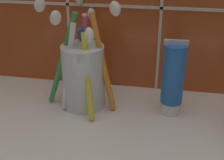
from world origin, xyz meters
TOP-DOWN VIEW (x-y plane):
  - sink_counter at (0.00, 0.00)cm, footprint 66.29×33.42cm
  - toothbrush_cup at (-10.29, 8.03)cm, footprint 14.26×15.30cm
  - toothpaste_tube at (4.37, 7.90)cm, footprint 3.67×3.50cm

SIDE VIEW (x-z plane):
  - sink_counter at x=0.00cm, z-range 0.00..2.00cm
  - toothbrush_cup at x=-10.29cm, z-range -1.11..17.35cm
  - toothpaste_tube at x=4.37cm, z-range 1.90..14.58cm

